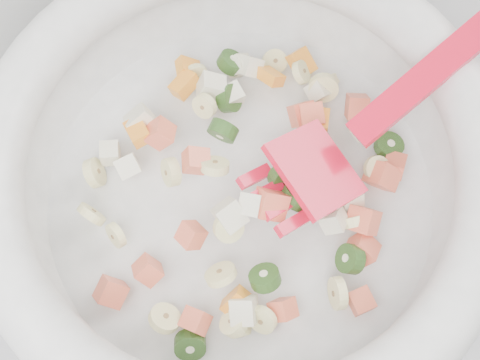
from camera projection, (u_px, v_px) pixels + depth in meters
mixing_bowl at (241, 172)px, 0.54m from camera, size 0.53×0.43×0.17m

